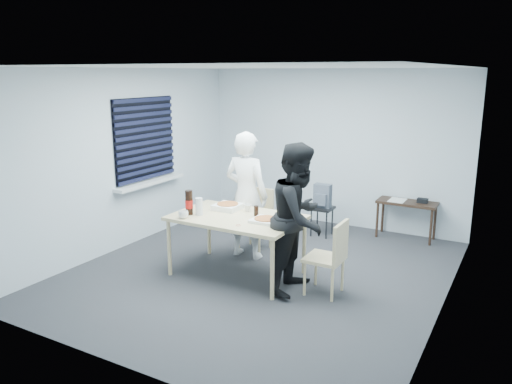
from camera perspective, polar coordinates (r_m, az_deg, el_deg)
The scene contains 19 objects.
room at distance 7.79m, azimuth -12.36°, elevation 5.12°, with size 5.00×5.00×5.00m.
dining_table at distance 6.30m, azimuth -2.21°, elevation -3.29°, with size 1.60×1.01×0.78m.
chair_far at distance 7.30m, azimuth 0.17°, elevation -2.57°, with size 0.42×0.42×0.89m.
chair_right at distance 5.85m, azimuth 8.63°, elevation -6.92°, with size 0.42×0.42×0.89m.
person_white at distance 6.88m, azimuth -1.11°, elevation -0.37°, with size 0.65×0.42×1.77m, color white.
person_black at distance 5.84m, azimuth 4.91°, elevation -2.98°, with size 0.86×0.47×1.77m, color black.
side_table at distance 8.06m, azimuth 16.86°, elevation -1.59°, with size 0.89×0.40×0.60m.
stool at distance 7.97m, azimuth 7.55°, elevation -2.48°, with size 0.34×0.34×0.47m.
backpack at distance 7.88m, azimuth 7.59°, elevation -0.47°, with size 0.26×0.19×0.37m.
pizza_box_a at distance 6.58m, azimuth -3.26°, elevation -1.66°, with size 0.33×0.33×0.08m.
pizza_box_b at distance 6.05m, azimuth 1.09°, elevation -3.21°, with size 0.32×0.32×0.05m.
mug_a at distance 6.23m, azimuth -8.30°, elevation -2.57°, with size 0.12×0.12×0.10m, color white.
mug_b at distance 6.48m, azimuth -0.95°, elevation -1.82°, with size 0.10×0.10×0.09m, color white.
cola_glass at distance 6.26m, azimuth 0.02°, elevation -2.18°, with size 0.06×0.06×0.13m, color black.
soda_bottle at distance 6.37m, azimuth -7.66°, elevation -1.24°, with size 0.10×0.10×0.31m.
plastic_cups at distance 6.34m, azimuth -6.53°, elevation -1.66°, with size 0.09×0.09×0.22m, color silver.
rubber_band at distance 5.91m, azimuth -2.02°, elevation -3.82°, with size 0.06×0.06×0.00m, color red.
papers at distance 8.07m, azimuth 15.85°, elevation -0.90°, with size 0.24×0.33×0.01m, color white.
black_box at distance 8.03m, azimuth 18.49°, elevation -0.94°, with size 0.16×0.11×0.07m, color black.
Camera 1 is at (2.92, -5.36, 2.54)m, focal length 35.00 mm.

